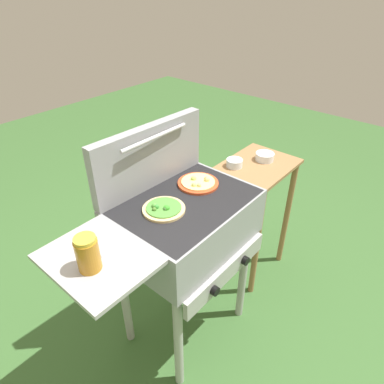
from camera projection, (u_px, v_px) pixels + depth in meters
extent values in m
plane|color=#38602D|center=(187.00, 324.00, 2.04)|extent=(8.00, 8.00, 0.00)
cube|color=gray|center=(185.00, 221.00, 1.61)|extent=(0.64, 0.48, 0.24)
cube|color=black|center=(185.00, 201.00, 1.55)|extent=(0.61, 0.46, 0.01)
cube|color=#A2A2A2|center=(98.00, 259.00, 1.25)|extent=(0.32, 0.41, 0.02)
cube|color=#A2A2A2|center=(102.00, 280.00, 1.31)|extent=(0.02, 0.02, 0.24)
cube|color=#A2A2A2|center=(227.00, 272.00, 1.57)|extent=(0.58, 0.02, 0.10)
cylinder|color=black|center=(215.00, 291.00, 1.48)|extent=(0.04, 0.02, 0.04)
cylinder|color=black|center=(245.00, 261.00, 1.63)|extent=(0.04, 0.02, 0.04)
cylinder|color=#A2A2A2|center=(178.00, 342.00, 1.58)|extent=(0.04, 0.04, 0.66)
cylinder|color=#A2A2A2|center=(243.00, 275.00, 1.93)|extent=(0.04, 0.04, 0.66)
cylinder|color=#A2A2A2|center=(125.00, 299.00, 1.79)|extent=(0.04, 0.04, 0.66)
cylinder|color=#A2A2A2|center=(192.00, 246.00, 2.13)|extent=(0.04, 0.04, 0.66)
cube|color=gray|center=(150.00, 157.00, 1.58)|extent=(0.63, 0.08, 0.30)
cylinder|color=#B7B7BC|center=(155.00, 137.00, 1.50)|extent=(0.38, 0.02, 0.02)
cylinder|color=#C64723|center=(198.00, 183.00, 1.66)|extent=(0.20, 0.20, 0.01)
cylinder|color=#EDD17A|center=(198.00, 182.00, 1.65)|extent=(0.16, 0.16, 0.01)
sphere|color=tan|center=(199.00, 185.00, 1.61)|extent=(0.02, 0.02, 0.02)
sphere|color=#D3C36D|center=(207.00, 180.00, 1.65)|extent=(0.03, 0.03, 0.03)
sphere|color=#F29F5E|center=(206.00, 178.00, 1.67)|extent=(0.02, 0.02, 0.02)
sphere|color=#B7E162|center=(194.00, 179.00, 1.66)|extent=(0.03, 0.03, 0.03)
sphere|color=#C9C770|center=(194.00, 185.00, 1.61)|extent=(0.02, 0.02, 0.02)
cylinder|color=#E0C17F|center=(164.00, 209.00, 1.48)|extent=(0.19, 0.19, 0.01)
cylinder|color=#4C8C38|center=(164.00, 207.00, 1.47)|extent=(0.15, 0.15, 0.01)
sphere|color=#3A8E35|center=(157.00, 207.00, 1.47)|extent=(0.02, 0.02, 0.02)
sphere|color=#4B7B3C|center=(165.00, 209.00, 1.45)|extent=(0.02, 0.02, 0.02)
sphere|color=green|center=(166.00, 208.00, 1.46)|extent=(0.03, 0.03, 0.03)
sphere|color=#539F3C|center=(154.00, 206.00, 1.47)|extent=(0.02, 0.02, 0.02)
sphere|color=#4D7D2F|center=(154.00, 209.00, 1.45)|extent=(0.02, 0.02, 0.02)
cylinder|color=#B77A1E|center=(88.00, 255.00, 1.16)|extent=(0.08, 0.08, 0.12)
cylinder|color=gold|center=(84.00, 239.00, 1.13)|extent=(0.07, 0.07, 0.01)
cube|color=olive|center=(259.00, 165.00, 2.02)|extent=(0.44, 0.36, 0.02)
cylinder|color=olive|center=(257.00, 245.00, 2.04)|extent=(0.04, 0.04, 0.80)
cylinder|color=olive|center=(287.00, 215.00, 2.28)|extent=(0.04, 0.04, 0.80)
cylinder|color=olive|center=(217.00, 224.00, 2.20)|extent=(0.04, 0.04, 0.80)
cylinder|color=olive|center=(249.00, 199.00, 2.44)|extent=(0.04, 0.04, 0.80)
cylinder|color=silver|center=(265.00, 157.00, 2.03)|extent=(0.11, 0.11, 0.04)
cylinder|color=maroon|center=(265.00, 158.00, 2.04)|extent=(0.09, 0.09, 0.02)
cylinder|color=silver|center=(234.00, 163.00, 1.97)|extent=(0.09, 0.09, 0.04)
cylinder|color=beige|center=(234.00, 164.00, 1.97)|extent=(0.08, 0.08, 0.02)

